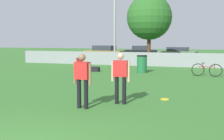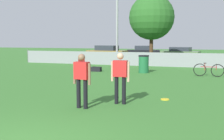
{
  "view_description": "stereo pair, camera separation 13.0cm",
  "coord_description": "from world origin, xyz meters",
  "views": [
    {
      "loc": [
        3.34,
        -4.17,
        2.09
      ],
      "look_at": [
        0.32,
        5.03,
        1.05
      ],
      "focal_mm": 45.0,
      "sensor_mm": 36.0,
      "label": 1
    },
    {
      "loc": [
        3.46,
        -4.13,
        2.09
      ],
      "look_at": [
        0.32,
        5.03,
        1.05
      ],
      "focal_mm": 45.0,
      "sensor_mm": 36.0,
      "label": 2
    }
  ],
  "objects": [
    {
      "name": "tree_near_pole",
      "position": [
        -1.28,
        20.27,
        4.03
      ],
      "size": [
        3.92,
        3.92,
        6.01
      ],
      "color": "#4C331E",
      "rests_on": "ground_plane"
    },
    {
      "name": "parked_car_olive",
      "position": [
        0.49,
        28.36,
        0.65
      ],
      "size": [
        4.46,
        2.49,
        1.29
      ],
      "rotation": [
        0.0,
        0.0,
        -0.17
      ],
      "color": "black",
      "rests_on": "ground_plane"
    },
    {
      "name": "parked_car_dark",
      "position": [
        -4.05,
        29.63,
        0.67
      ],
      "size": [
        4.18,
        2.34,
        1.39
      ],
      "rotation": [
        0.0,
        0.0,
        0.18
      ],
      "color": "black",
      "rests_on": "ground_plane"
    },
    {
      "name": "fence_backline",
      "position": [
        0.0,
        18.0,
        0.55
      ],
      "size": [
        24.9,
        0.07,
        1.21
      ],
      "color": "gray",
      "rests_on": "ground_plane"
    },
    {
      "name": "trash_bin",
      "position": [
        -0.41,
        13.35,
        0.57
      ],
      "size": [
        0.67,
        0.67,
        1.12
      ],
      "color": "#1E6638",
      "rests_on": "ground_plane"
    },
    {
      "name": "folding_chair_sideline",
      "position": [
        -4.53,
        12.9,
        0.53
      ],
      "size": [
        0.56,
        0.57,
        0.92
      ],
      "rotation": [
        0.0,
        0.0,
        3.53
      ],
      "color": "#333338",
      "rests_on": "ground_plane"
    },
    {
      "name": "parked_car_tan",
      "position": [
        -7.35,
        25.57,
        0.7
      ],
      "size": [
        4.62,
        2.17,
        1.47
      ],
      "rotation": [
        0.0,
        0.0,
        -0.11
      ],
      "color": "black",
      "rests_on": "ground_plane"
    },
    {
      "name": "frisbee_disc",
      "position": [
        2.08,
        5.63,
        0.01
      ],
      "size": [
        0.3,
        0.3,
        0.03
      ],
      "color": "yellow",
      "rests_on": "ground_plane"
    },
    {
      "name": "player_thrower_red",
      "position": [
        -0.15,
        3.56,
        0.98
      ],
      "size": [
        0.61,
        0.28,
        1.68
      ],
      "rotation": [
        0.0,
        0.0,
        -0.13
      ],
      "color": "black",
      "rests_on": "ground_plane"
    },
    {
      "name": "bicycle_sideline",
      "position": [
        3.52,
        12.77,
        0.38
      ],
      "size": [
        1.7,
        0.44,
        0.78
      ],
      "rotation": [
        0.0,
        0.0,
        -0.07
      ],
      "color": "black",
      "rests_on": "ground_plane"
    },
    {
      "name": "light_pole",
      "position": [
        -4.28,
        19.81,
        4.95
      ],
      "size": [
        0.9,
        0.36,
        8.39
      ],
      "color": "#9E9EA3",
      "rests_on": "ground_plane"
    },
    {
      "name": "gear_bag_sideline",
      "position": [
        -3.56,
        13.1,
        0.15
      ],
      "size": [
        0.66,
        0.36,
        0.32
      ],
      "color": "black",
      "rests_on": "ground_plane"
    },
    {
      "name": "player_defender_red",
      "position": [
        0.78,
        4.5,
        0.98
      ],
      "size": [
        0.61,
        0.25,
        1.68
      ],
      "rotation": [
        0.0,
        0.0,
        0.06
      ],
      "color": "black",
      "rests_on": "ground_plane"
    }
  ]
}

